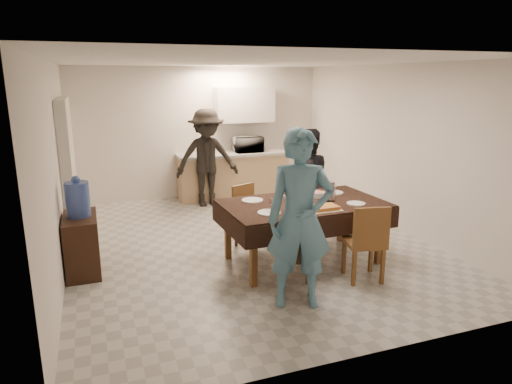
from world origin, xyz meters
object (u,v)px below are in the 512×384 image
Objects in this scene: wine_bottle at (299,189)px; savoury_tart at (324,208)px; person_far at (306,182)px; dining_table at (303,205)px; person_kitchen at (207,158)px; console at (82,244)px; microwave at (248,144)px; person_near at (300,220)px; water_pitcher at (330,193)px; water_jug at (78,199)px.

wine_bottle is 0.87× the size of savoury_tart.
person_far reaches higher than savoury_tart.
person_kitchen reaches higher than dining_table.
console is 4.40m from microwave.
person_near is (-0.65, -0.67, 0.12)m from savoury_tart.
person_near is (2.20, -1.67, 0.59)m from console.
water_pitcher is at bearing 72.91° from person_far.
microwave is (3.21, 2.93, 0.12)m from water_jug.
console is (-2.75, 0.62, -0.41)m from dining_table.
person_near reaches higher than person_far.
dining_table is 0.38m from water_pitcher.
savoury_tart reaches higher than dining_table.
console is 0.58m from water_jug.
microwave is 0.34× the size of person_far.
person_far is at bearing 7.41° from water_jug.
wine_bottle is 0.17× the size of person_near.
person_kitchen is (-0.97, -0.45, -0.15)m from microwave.
dining_table reaches higher than console.
person_far is (3.30, 0.43, 0.45)m from console.
microwave is (0.36, 3.93, 0.23)m from savoury_tart.
wine_bottle is (-0.05, 0.05, 0.20)m from dining_table.
microwave is at bearing 96.33° from person_near.
person_kitchen reaches higher than wine_bottle.
person_kitchen is at bearing 24.78° from microwave.
person_near reaches higher than savoury_tart.
water_jug is 3.17m from water_pitcher.
water_pitcher is 1.35m from person_near.
person_far is at bearing 81.07° from person_near.
dining_table is at bearing 104.74° from savoury_tart.
person_far reaches higher than microwave.
person_near is 1.04× the size of person_kitchen.
person_near is at bearing -114.44° from wine_bottle.
person_far is at bearing 59.04° from wine_bottle.
console is 1.42× the size of microwave.
savoury_tart is 0.94m from person_near.
savoury_tart is at bearing 64.58° from person_near.
person_near is at bearing 77.62° from microwave.
console is at bearing -131.98° from person_kitchen.
water_pitcher is 0.42m from savoury_tart.
microwave is 0.29× the size of person_near.
wine_bottle is at bearing 109.23° from savoury_tart.
water_pitcher is at bearing 52.85° from savoury_tart.
dining_table is 0.22m from wine_bottle.
person_kitchen is at bearing 108.23° from person_near.
person_kitchen reaches higher than savoury_tart.
person_near reaches higher than dining_table.
microwave is at bearing 81.72° from wine_bottle.
person_kitchen is at bearing 48.02° from water_jug.
water_jug is 0.26× the size of person_far.
person_near reaches higher than person_kitchen.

